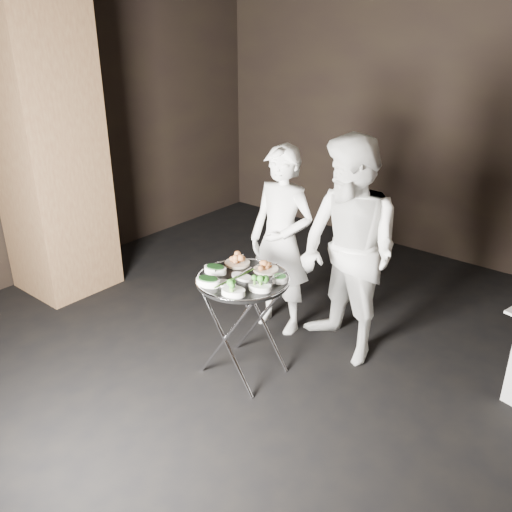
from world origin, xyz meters
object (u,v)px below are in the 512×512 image
Objects in this scene: serving_tray at (243,279)px; waiter_right at (349,253)px; waiter_left at (281,241)px; tray_stand at (243,322)px.

serving_tray is 0.39× the size of waiter_right.
serving_tray is 0.42× the size of waiter_left.
waiter_right is at bearing 58.45° from serving_tray.
waiter_right is at bearing -3.16° from waiter_left.
tray_stand is 0.45× the size of waiter_right.
waiter_left is (-0.21, 0.74, 0.01)m from serving_tray.
tray_stand is 0.36m from serving_tray.
waiter_left is 0.66m from waiter_right.
waiter_right reaches higher than tray_stand.
tray_stand is 1.15× the size of serving_tray.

